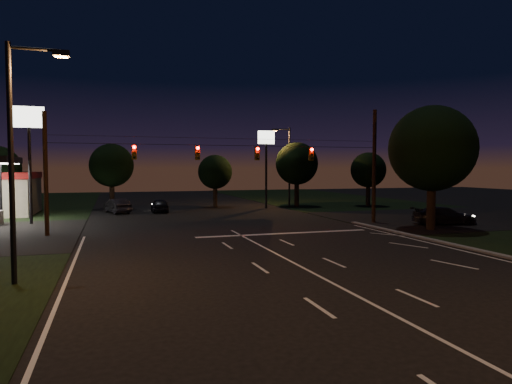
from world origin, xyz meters
name	(u,v)px	position (x,y,z in m)	size (l,w,h in m)	color
ground	(317,275)	(0.00, 0.00, 0.00)	(140.00, 140.00, 0.00)	black
cross_street_right	(447,218)	(20.00, 16.00, 0.00)	(20.00, 16.00, 0.02)	black
edge_line_left	(31,367)	(-9.70, -6.00, 0.01)	(0.14, 40.00, 0.01)	silver
center_line	(407,322)	(0.00, -6.00, 0.01)	(0.14, 40.00, 0.01)	silver
stop_bar	(284,233)	(3.00, 11.50, 0.01)	(12.00, 0.50, 0.01)	silver
utility_pole_right	(373,223)	(12.00, 15.00, 0.00)	(0.30, 0.30, 9.00)	black
utility_pole_left	(47,236)	(-12.00, 15.00, 0.00)	(0.28, 0.28, 8.00)	black
signal_span	(228,152)	(0.00, 14.96, 5.50)	(24.00, 0.40, 1.56)	black
pole_sign_left_near	(29,134)	(-14.00, 22.00, 6.98)	(2.20, 0.30, 9.10)	black
pole_sign_right	(266,151)	(8.00, 30.00, 6.24)	(1.80, 0.30, 8.40)	black
street_light_left	(18,145)	(-11.24, 2.00, 5.24)	(2.20, 0.35, 9.00)	black
street_light_right_far	(287,161)	(11.24, 32.00, 5.24)	(2.20, 0.35, 9.00)	black
tree_right_near	(431,150)	(13.53, 10.17, 5.68)	(6.00, 6.00, 8.76)	black
tree_far_b	(112,166)	(-7.98, 34.13, 4.61)	(4.60, 4.60, 6.98)	black
tree_far_c	(215,172)	(3.02, 33.10, 3.90)	(3.80, 3.80, 5.86)	black
tree_far_d	(297,164)	(12.02, 31.13, 4.83)	(4.80, 4.80, 7.30)	black
tree_far_e	(368,170)	(20.02, 29.11, 4.11)	(4.00, 4.00, 6.18)	black
car_oncoming_a	(160,205)	(-3.48, 29.00, 0.68)	(1.60, 3.97, 1.35)	black
car_oncoming_b	(117,206)	(-7.53, 29.37, 0.70)	(1.48, 4.25, 1.40)	black
car_cross	(444,216)	(16.47, 12.17, 0.69)	(1.95, 4.79, 1.39)	black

